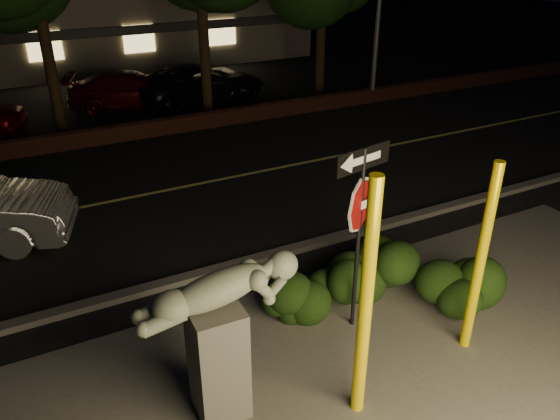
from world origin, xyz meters
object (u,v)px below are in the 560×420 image
(yellow_pole_right, at_px, (480,261))
(signpost, at_px, (361,205))
(sculpture, at_px, (219,327))
(parked_car_dark, at_px, (200,83))
(parked_car_darkred, at_px, (132,90))
(yellow_pole_left, at_px, (366,305))

(yellow_pole_right, bearing_deg, signpost, 136.23)
(sculpture, distance_m, parked_car_dark, 15.51)
(parked_car_darkred, distance_m, parked_car_dark, 2.55)
(parked_car_darkred, bearing_deg, parked_car_dark, -83.02)
(signpost, bearing_deg, sculpture, -176.58)
(yellow_pole_left, distance_m, sculpture, 1.86)
(parked_car_dark, bearing_deg, yellow_pole_right, 166.67)
(parked_car_darkred, relative_size, parked_car_dark, 0.90)
(sculpture, bearing_deg, parked_car_darkred, 82.22)
(yellow_pole_left, bearing_deg, sculpture, 152.69)
(yellow_pole_left, bearing_deg, parked_car_darkred, 86.75)
(signpost, distance_m, sculpture, 2.80)
(parked_car_dark, bearing_deg, signpost, 161.04)
(sculpture, xyz_separation_m, parked_car_dark, (5.04, 14.65, -0.70))
(sculpture, bearing_deg, yellow_pole_right, -6.38)
(signpost, relative_size, sculpture, 1.37)
(yellow_pole_right, distance_m, parked_car_dark, 15.28)
(parked_car_dark, bearing_deg, yellow_pole_left, 158.59)
(parked_car_darkred, bearing_deg, yellow_pole_right, -159.39)
(signpost, bearing_deg, yellow_pole_left, -133.63)
(parked_car_darkred, bearing_deg, signpost, -164.14)
(sculpture, distance_m, parked_car_darkred, 15.27)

